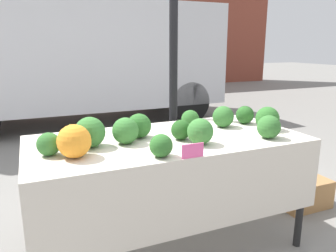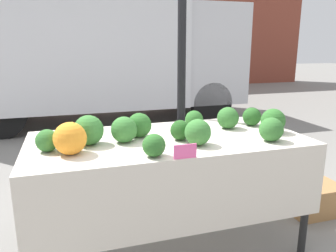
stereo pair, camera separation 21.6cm
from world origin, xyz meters
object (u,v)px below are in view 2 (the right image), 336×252
at_px(price_sign, 185,151).
at_px(orange_cauliflower, 70,139).
at_px(parked_truck, 93,40).
at_px(produce_crate, 313,198).

bearing_deg(price_sign, orange_cauliflower, 156.67).
height_order(parked_truck, price_sign, parked_truck).
relative_size(orange_cauliflower, price_sign, 1.41).
bearing_deg(parked_truck, orange_cauliflower, -96.63).
bearing_deg(parked_truck, produce_crate, -70.79).
distance_m(parked_truck, produce_crate, 4.62).
xyz_separation_m(orange_cauliflower, produce_crate, (1.97, 0.26, -0.77)).
distance_m(orange_cauliflower, price_sign, 0.65).
height_order(orange_cauliflower, produce_crate, orange_cauliflower).
relative_size(price_sign, produce_crate, 0.30).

